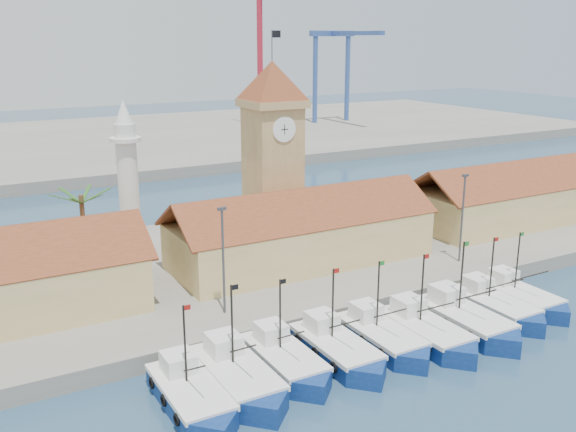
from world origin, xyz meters
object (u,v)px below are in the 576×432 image
boat_0 (192,398)px  minaret (128,183)px  boat_4 (383,339)px  clock_tower (273,150)px

boat_0 → minaret: 27.58m
boat_4 → clock_tower: bearing=83.7°
boat_4 → clock_tower: clock_tower is taller
boat_0 → minaret: (3.69, 25.82, 8.97)m
boat_4 → minaret: 29.42m
boat_0 → boat_4: 16.15m
boat_4 → minaret: (-12.44, 25.10, 8.98)m
clock_tower → boat_0: bearing=-128.1°
clock_tower → minaret: size_ratio=1.39×
boat_4 → minaret: size_ratio=0.59×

